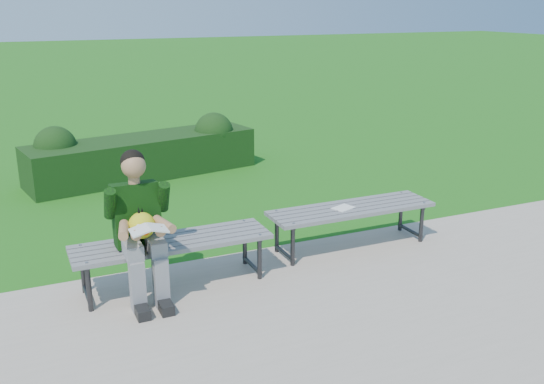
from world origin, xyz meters
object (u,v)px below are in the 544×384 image
object	(u,v)px
bench_left	(172,246)
paper_sheet	(343,208)
bench_right	(351,212)
seated_boy	(140,223)
hedge	(143,153)

from	to	relation	value
bench_left	paper_sheet	world-z (taller)	bench_left
bench_right	seated_boy	world-z (taller)	seated_boy
bench_left	seated_boy	bearing A→B (deg)	-162.68
bench_right	paper_sheet	world-z (taller)	bench_right
bench_right	seated_boy	distance (m)	2.31
hedge	bench_right	world-z (taller)	hedge
bench_right	paper_sheet	xyz separation A→B (m)	(-0.10, 0.00, 0.06)
bench_right	seated_boy	bearing A→B (deg)	-173.99
paper_sheet	bench_left	bearing A→B (deg)	-175.55
bench_left	paper_sheet	xyz separation A→B (m)	(1.88, 0.15, 0.06)
paper_sheet	bench_right	bearing A→B (deg)	-0.00
bench_right	seated_boy	xyz separation A→B (m)	(-2.28, -0.24, 0.30)
bench_left	seated_boy	xyz separation A→B (m)	(-0.30, -0.09, 0.30)
bench_left	seated_boy	world-z (taller)	seated_boy
bench_left	seated_boy	size ratio (longest dim) A/B	1.37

